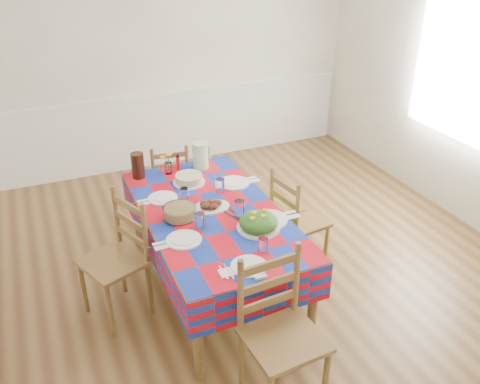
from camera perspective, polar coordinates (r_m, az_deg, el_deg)
name	(u,v)px	position (r m, az deg, el deg)	size (l,w,h in m)	color
room	(265,125)	(3.99, 2.84, 7.56)	(4.58, 5.08, 2.78)	brown
wainscot	(178,125)	(6.47, -7.01, 7.50)	(4.41, 0.06, 0.92)	white
window_right	(460,67)	(5.47, 23.48, 12.71)	(1.40, 1.40, 0.00)	white
dining_table	(212,220)	(4.02, -3.16, -3.20)	(1.03, 1.91, 0.74)	brown
setting_near_head	(253,259)	(3.41, 1.52, -7.48)	(0.40, 0.26, 0.12)	white
setting_left_near	(189,233)	(3.68, -5.75, -4.58)	(0.47, 0.28, 0.12)	white
setting_left_far	(170,197)	(4.17, -7.89, -0.55)	(0.44, 0.26, 0.12)	white
setting_right_near	(259,215)	(3.87, 2.13, -2.65)	(0.55, 0.32, 0.14)	white
setting_right_far	(230,184)	(4.33, -1.17, 0.91)	(0.51, 0.30, 0.13)	white
meat_platter	(210,206)	(4.01, -3.34, -1.53)	(0.31, 0.22, 0.06)	white
salad_platter	(259,223)	(3.74, 2.10, -3.46)	(0.32, 0.32, 0.14)	white
pasta_bowl	(180,212)	(3.90, -6.78, -2.29)	(0.26, 0.26, 0.09)	white
cake	(189,179)	(4.41, -5.76, 1.44)	(0.28, 0.28, 0.08)	white
serving_utensils	(231,213)	(3.95, -0.97, -2.35)	(0.13, 0.30, 0.01)	black
flower_vase	(168,165)	(4.58, -8.08, 3.04)	(0.13, 0.11, 0.20)	white
hot_sauce	(178,162)	(4.65, -6.96, 3.36)	(0.04, 0.04, 0.15)	red
green_pitcher	(200,156)	(4.64, -4.46, 4.10)	(0.14, 0.14, 0.24)	#B5E6A3
tea_pitcher	(138,165)	(4.55, -11.40, 2.94)	(0.11, 0.11, 0.23)	black
name_card	(261,277)	(3.28, 2.36, -9.55)	(0.08, 0.03, 0.02)	white
chair_near	(280,334)	(3.24, 4.52, -15.65)	(0.49, 0.47, 1.04)	brown
chair_far	(170,183)	(5.14, -7.84, 1.02)	(0.43, 0.42, 0.86)	brown
chair_left	(118,259)	(3.99, -13.55, -7.35)	(0.55, 0.56, 0.99)	brown
chair_right	(296,222)	(4.40, 6.26, -3.36)	(0.45, 0.47, 0.94)	brown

